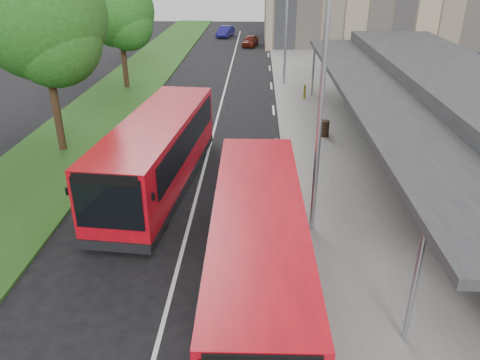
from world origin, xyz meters
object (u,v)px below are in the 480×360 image
object	(u,v)px
tree_mid	(42,24)
bus_second	(158,153)
bus_main	(258,251)
bollard	(305,92)
lamp_post_near	(319,95)
car_near	(250,41)
litter_bin	(325,128)
car_far	(225,31)
lamp_post_far	(285,18)
tree_far	(120,16)

from	to	relation	value
tree_mid	bus_second	distance (m)	7.95
bus_main	bollard	xyz separation A→B (m)	(2.95, 19.44, -0.82)
lamp_post_near	car_near	xyz separation A→B (m)	(-2.64, 36.77, -4.15)
litter_bin	car_far	world-z (taller)	car_far
bus_main	bollard	bearing A→B (deg)	80.62
lamp_post_far	bus_main	xyz separation A→B (m)	(-1.73, -23.30, -3.30)
tree_far	lamp_post_far	distance (m)	11.17
bus_main	car_far	xyz separation A→B (m)	(-3.94, 46.46, -0.80)
lamp_post_near	bollard	bearing A→B (deg)	85.68
bus_main	car_near	xyz separation A→B (m)	(-0.91, 40.07, -0.85)
bus_main	bus_second	world-z (taller)	bus_second
bus_second	car_near	size ratio (longest dim) A/B	3.10
tree_far	bollard	distance (m)	13.38
car_near	car_far	size ratio (longest dim) A/B	0.89
car_near	car_far	xyz separation A→B (m)	(-3.03, 6.39, 0.05)
tree_mid	lamp_post_far	xyz separation A→B (m)	(11.13, 12.95, -1.12)
lamp_post_near	litter_bin	size ratio (longest dim) A/B	9.85
tree_mid	lamp_post_far	bearing A→B (deg)	49.32
lamp_post_far	car_far	size ratio (longest dim) A/B	2.15
litter_bin	car_near	size ratio (longest dim) A/B	0.25
bus_second	bollard	bearing A→B (deg)	67.40
lamp_post_near	bus_main	xyz separation A→B (m)	(-1.73, -3.30, -3.30)
litter_bin	bollard	distance (m)	7.05
tree_mid	tree_far	xyz separation A→B (m)	(0.00, 12.00, -0.99)
tree_mid	tree_far	distance (m)	12.04
lamp_post_far	lamp_post_near	bearing A→B (deg)	-90.00
tree_far	bollard	size ratio (longest dim) A/B	8.48
lamp_post_far	tree_mid	bearing A→B (deg)	-130.68
lamp_post_near	tree_mid	bearing A→B (deg)	147.64
lamp_post_far	bus_second	bearing A→B (deg)	-108.72
lamp_post_near	bollard	world-z (taller)	lamp_post_near
tree_far	lamp_post_near	xyz separation A→B (m)	(11.13, -19.05, -0.13)
bollard	car_far	xyz separation A→B (m)	(-6.89, 27.01, 0.02)
lamp_post_far	car_far	xyz separation A→B (m)	(-5.67, 23.15, -4.10)
car_near	car_far	bearing A→B (deg)	126.05
tree_mid	lamp_post_near	world-z (taller)	tree_mid
tree_mid	lamp_post_far	size ratio (longest dim) A/B	1.13
tree_far	car_far	size ratio (longest dim) A/B	2.01
tree_mid	litter_bin	distance (m)	13.96
tree_far	car_near	xyz separation A→B (m)	(8.49, 17.71, -4.28)
bus_second	bollard	distance (m)	14.62
tree_far	car_near	bearing A→B (deg)	64.39
lamp_post_far	litter_bin	size ratio (longest dim) A/B	9.85
tree_mid	bollard	size ratio (longest dim) A/B	10.22
tree_far	lamp_post_far	bearing A→B (deg)	4.87
lamp_post_far	car_far	distance (m)	24.19
bus_second	tree_far	bearing A→B (deg)	114.66
tree_mid	bus_main	bearing A→B (deg)	-47.77
bus_second	car_far	world-z (taller)	bus_second
bus_second	bus_main	bearing A→B (deg)	-53.55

